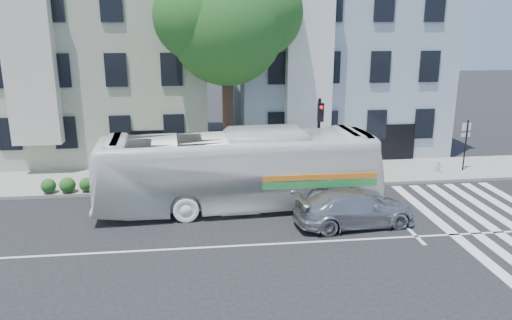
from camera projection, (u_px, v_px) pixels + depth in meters
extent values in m
plane|color=black|center=(245.00, 246.00, 18.02)|extent=(120.00, 120.00, 0.00)
cube|color=gray|center=(230.00, 177.00, 25.65)|extent=(80.00, 4.00, 0.15)
cube|color=#A1A48A|center=(105.00, 60.00, 30.06)|extent=(12.00, 10.00, 11.00)
cube|color=#95A2B2|center=(331.00, 58.00, 31.66)|extent=(12.00, 10.00, 11.00)
cylinder|color=#2D2116|center=(228.00, 127.00, 25.44)|extent=(0.56, 0.56, 5.20)
sphere|color=#143F18|center=(227.00, 28.00, 24.11)|extent=(5.60, 5.60, 5.60)
sphere|color=#143F18|center=(258.00, 13.00, 24.48)|extent=(4.40, 4.40, 4.40)
sphere|color=#143F18|center=(197.00, 17.00, 23.53)|extent=(4.20, 4.20, 4.20)
sphere|color=#143F18|center=(214.00, 48.00, 24.88)|extent=(3.40, 3.40, 3.40)
imported|color=white|center=(239.00, 170.00, 21.26)|extent=(3.46, 12.24, 3.37)
imported|color=#ABADB2|center=(354.00, 208.00, 19.67)|extent=(2.46, 5.00, 1.40)
cylinder|color=black|center=(318.00, 143.00, 23.96)|extent=(0.14, 0.14, 4.31)
cube|color=black|center=(321.00, 112.00, 23.30)|extent=(0.31, 0.26, 0.87)
sphere|color=red|center=(321.00, 107.00, 23.10)|extent=(0.16, 0.16, 0.16)
cylinder|color=white|center=(319.00, 133.00, 23.67)|extent=(0.45, 0.08, 0.45)
cylinder|color=#B6B5B1|center=(438.00, 167.00, 26.18)|extent=(0.21, 0.21, 0.54)
sphere|color=#B6B5B1|center=(438.00, 162.00, 26.10)|extent=(0.20, 0.20, 0.20)
cylinder|color=#B6B5B1|center=(438.00, 166.00, 26.16)|extent=(0.38, 0.22, 0.13)
cylinder|color=black|center=(465.00, 145.00, 26.20)|extent=(0.08, 0.08, 2.71)
cube|color=white|center=(467.00, 127.00, 26.03)|extent=(0.49, 0.09, 0.38)
cube|color=white|center=(466.00, 135.00, 26.15)|extent=(0.49, 0.09, 0.20)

